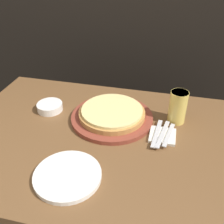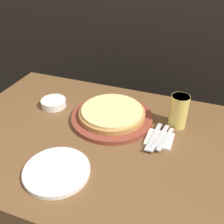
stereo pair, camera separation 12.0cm
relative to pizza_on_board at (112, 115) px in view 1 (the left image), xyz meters
The scene contains 9 objects.
dining_table 0.42m from the pizza_on_board, 113.10° to the right, with size 1.19×0.89×0.73m.
pizza_on_board is the anchor object (origin of this frame).
beer_glass 0.30m from the pizza_on_board, 10.77° to the left, with size 0.08×0.08×0.15m.
dinner_plate 0.39m from the pizza_on_board, 100.23° to the right, with size 0.24×0.24×0.02m.
side_bowl 0.31m from the pizza_on_board, behind, with size 0.12×0.12×0.04m.
napkin_stack 0.25m from the pizza_on_board, 17.68° to the right, with size 0.11×0.11×0.01m.
fork 0.23m from the pizza_on_board, 19.59° to the right, with size 0.03×0.20×0.00m.
dinner_knife 0.25m from the pizza_on_board, 17.68° to the right, with size 0.05×0.19×0.00m.
spoon 0.28m from the pizza_on_board, 16.10° to the right, with size 0.05×0.17×0.00m.
Camera 1 is at (0.29, -0.83, 1.44)m, focal length 42.00 mm.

